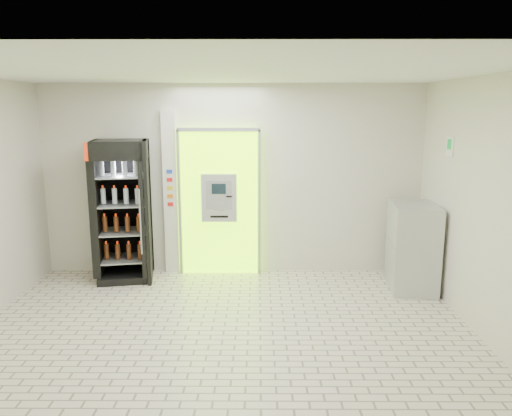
{
  "coord_description": "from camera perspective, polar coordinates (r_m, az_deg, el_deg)",
  "views": [
    {
      "loc": [
        0.42,
        -5.34,
        2.64
      ],
      "look_at": [
        0.38,
        1.2,
        1.31
      ],
      "focal_mm": 35.0,
      "sensor_mm": 36.0,
      "label": 1
    }
  ],
  "objects": [
    {
      "name": "ground",
      "position": [
        5.97,
        -3.86,
        -14.81
      ],
      "size": [
        6.0,
        6.0,
        0.0
      ],
      "primitive_type": "plane",
      "color": "beige",
      "rests_on": "ground"
    },
    {
      "name": "room_shell",
      "position": [
        5.41,
        -4.12,
        2.97
      ],
      "size": [
        6.0,
        6.0,
        6.0
      ],
      "color": "beige",
      "rests_on": "ground"
    },
    {
      "name": "atm_assembly",
      "position": [
        7.91,
        -4.17,
        0.75
      ],
      "size": [
        1.3,
        0.24,
        2.33
      ],
      "color": "#93FF00",
      "rests_on": "ground"
    },
    {
      "name": "pillar",
      "position": [
        8.02,
        -9.72,
        1.7
      ],
      "size": [
        0.22,
        0.11,
        2.6
      ],
      "color": "silver",
      "rests_on": "ground"
    },
    {
      "name": "beverage_cooler",
      "position": [
        7.92,
        -14.9,
        -0.6
      ],
      "size": [
        0.93,
        0.87,
        2.16
      ],
      "rotation": [
        0.0,
        0.0,
        0.18
      ],
      "color": "black",
      "rests_on": "ground"
    },
    {
      "name": "steel_cabinet",
      "position": [
        7.68,
        17.45,
        -4.23
      ],
      "size": [
        0.73,
        1.01,
        1.26
      ],
      "rotation": [
        0.0,
        0.0,
        -0.11
      ],
      "color": "#B1B4B9",
      "rests_on": "ground"
    },
    {
      "name": "exit_sign",
      "position": [
        7.23,
        21.29,
        6.59
      ],
      "size": [
        0.02,
        0.22,
        0.26
      ],
      "color": "white",
      "rests_on": "room_shell"
    }
  ]
}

